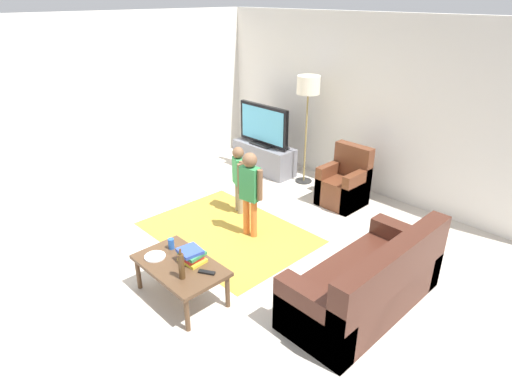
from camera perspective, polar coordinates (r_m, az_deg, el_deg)
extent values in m
plane|color=beige|center=(5.36, -4.68, -8.20)|extent=(7.80, 7.80, 0.00)
cube|color=silver|center=(6.95, 14.73, 11.10)|extent=(6.00, 0.12, 2.70)
cube|color=silver|center=(7.27, -20.58, 10.93)|extent=(0.12, 6.00, 2.70)
cube|color=#B28C33|center=(5.79, -3.79, -5.38)|extent=(2.20, 1.60, 0.01)
cube|color=slate|center=(7.67, 1.09, 4.61)|extent=(1.20, 0.44, 0.50)
cube|color=black|center=(7.69, 0.82, 3.47)|extent=(1.10, 0.32, 0.03)
cube|color=black|center=(7.57, 1.00, 6.45)|extent=(0.44, 0.28, 0.03)
cube|color=black|center=(7.47, 1.02, 9.03)|extent=(1.10, 0.07, 0.68)
cube|color=#59B2D8|center=(7.44, 0.81, 8.98)|extent=(1.00, 0.01, 0.58)
cube|color=#472319|center=(4.57, 14.05, -12.44)|extent=(0.80, 1.80, 0.42)
cube|color=#472319|center=(4.33, 17.72, -11.69)|extent=(0.20, 1.80, 0.86)
cube|color=#472319|center=(3.99, 7.60, -16.58)|extent=(0.80, 0.20, 0.60)
cube|color=#472319|center=(5.11, 19.12, -7.50)|extent=(0.80, 0.20, 0.60)
cube|color=#B22823|center=(4.73, 19.70, -6.69)|extent=(0.10, 0.32, 0.32)
cube|color=brown|center=(6.57, 11.46, 0.05)|extent=(0.60, 0.60, 0.42)
cube|color=brown|center=(6.64, 12.74, 2.48)|extent=(0.60, 0.16, 0.90)
cube|color=brown|center=(6.66, 9.85, 1.38)|extent=(0.12, 0.60, 0.60)
cube|color=brown|center=(6.41, 13.26, 0.12)|extent=(0.12, 0.60, 0.60)
cylinder|color=#262626|center=(7.36, 6.38, 1.51)|extent=(0.28, 0.28, 0.02)
cylinder|color=#99844C|center=(7.09, 6.67, 7.06)|extent=(0.03, 0.03, 1.50)
cylinder|color=silver|center=(6.87, 7.04, 14.05)|extent=(0.36, 0.36, 0.28)
cylinder|color=gray|center=(6.25, -2.47, -0.59)|extent=(0.08, 0.08, 0.46)
cylinder|color=gray|center=(6.16, -2.15, -1.00)|extent=(0.08, 0.08, 0.46)
cube|color=#338C4C|center=(6.03, -2.38, 2.82)|extent=(0.25, 0.19, 0.39)
sphere|color=brown|center=(5.93, -2.42, 5.30)|extent=(0.16, 0.16, 0.16)
cylinder|color=brown|center=(6.15, -2.79, 3.45)|extent=(0.06, 0.06, 0.35)
cylinder|color=brown|center=(5.90, -1.95, 2.52)|extent=(0.06, 0.06, 0.35)
cylinder|color=orange|center=(5.64, -1.29, -3.23)|extent=(0.09, 0.09, 0.52)
cylinder|color=orange|center=(5.57, -0.29, -3.61)|extent=(0.09, 0.09, 0.52)
cube|color=#338C4C|center=(5.39, -0.82, 1.14)|extent=(0.27, 0.17, 0.45)
sphere|color=brown|center=(5.26, -0.85, 4.31)|extent=(0.19, 0.19, 0.19)
cylinder|color=brown|center=(5.47, -2.14, 1.77)|extent=(0.07, 0.07, 0.40)
cylinder|color=brown|center=(5.29, 0.53, 0.93)|extent=(0.07, 0.07, 0.40)
cube|color=#513823|center=(4.50, -10.14, -9.64)|extent=(1.00, 0.60, 0.04)
cylinder|color=#513823|center=(4.85, -15.48, -10.45)|extent=(0.05, 0.05, 0.38)
cylinder|color=#513823|center=(4.22, -9.22, -15.88)|extent=(0.05, 0.05, 0.38)
cylinder|color=#513823|center=(5.05, -10.53, -8.35)|extent=(0.05, 0.05, 0.38)
cylinder|color=#513823|center=(4.45, -3.84, -13.11)|extent=(0.05, 0.05, 0.38)
cube|color=yellow|center=(4.50, -8.48, -8.99)|extent=(0.26, 0.22, 0.03)
cube|color=red|center=(4.49, -8.74, -8.50)|extent=(0.23, 0.19, 0.04)
cube|color=#388C4C|center=(4.46, -8.55, -8.17)|extent=(0.25, 0.24, 0.03)
cube|color=#334CA5|center=(4.44, -8.84, -7.81)|extent=(0.25, 0.24, 0.04)
cylinder|color=#4C3319|center=(4.21, -9.94, -9.79)|extent=(0.06, 0.06, 0.27)
cylinder|color=#4C3319|center=(4.12, -10.11, -7.89)|extent=(0.02, 0.02, 0.06)
cube|color=black|center=(4.31, -6.61, -10.63)|extent=(0.17, 0.13, 0.02)
cylinder|color=#2659B2|center=(4.72, -11.28, -6.82)|extent=(0.07, 0.07, 0.12)
cylinder|color=white|center=(4.64, -13.38, -8.40)|extent=(0.22, 0.22, 0.02)
cube|color=silver|center=(4.62, -13.26, -8.39)|extent=(0.15, 0.03, 0.01)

